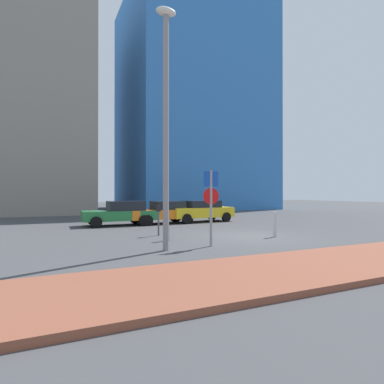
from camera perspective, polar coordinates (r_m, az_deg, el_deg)
ground_plane at (r=14.40m, az=10.09°, el=-7.93°), size 120.00×120.00×0.00m
sidewalk_brick at (r=10.26m, az=29.28°, el=-10.61°), size 40.00×3.14×0.14m
parked_car_green at (r=19.34m, az=-12.73°, el=-3.71°), size 4.36×2.06×1.46m
parked_car_orange at (r=20.12m, az=-5.29°, el=-3.66°), size 4.45×2.12×1.43m
parked_car_yellow at (r=21.27m, az=1.55°, el=-3.39°), size 4.60×2.29×1.43m
parking_sign_post at (r=11.39m, az=3.48°, el=-1.23°), size 0.60×0.11×2.75m
parking_meter at (r=14.37m, az=-6.11°, el=-4.35°), size 0.18×0.14×1.38m
street_lamp at (r=10.92m, az=-4.78°, el=14.71°), size 0.70×0.36×8.20m
traffic_bollard_near at (r=12.80m, az=-4.55°, el=-6.83°), size 0.16×0.16×0.91m
traffic_bollard_mid at (r=14.37m, az=14.87°, el=-5.73°), size 0.14×0.14×1.10m
building_colorful_midrise at (r=42.71m, az=-0.12°, el=15.21°), size 17.01×15.71×26.65m
building_under_construction at (r=36.96m, az=-27.62°, el=15.66°), size 11.65×13.68×24.10m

